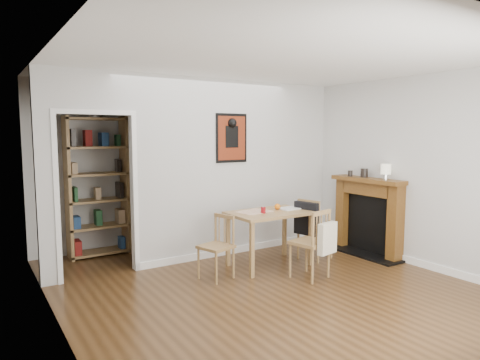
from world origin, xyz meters
TOP-DOWN VIEW (x-y plane):
  - ground at (0.00, 0.00)m, footprint 5.20×5.20m
  - room_shell at (0.10, 1.34)m, footprint 5.20×5.20m
  - dining_table at (0.54, 0.57)m, footprint 1.11×0.71m
  - chair_left at (-0.34, 0.50)m, footprint 0.50×0.50m
  - chair_right at (1.28, 0.48)m, footprint 0.59×0.54m
  - chair_front at (0.68, -0.11)m, footprint 0.53×0.57m
  - bookshelf at (-1.29, 2.38)m, footprint 0.87×0.35m
  - fireplace at (2.16, 0.25)m, footprint 0.45×1.25m
  - red_glass at (0.40, 0.53)m, footprint 0.06×0.06m
  - orange_fruit at (0.73, 0.64)m, footprint 0.08×0.08m
  - placemat at (0.36, 0.68)m, footprint 0.51×0.42m
  - notebook at (0.90, 0.58)m, footprint 0.33×0.25m
  - mantel_lamp at (2.11, -0.08)m, footprint 0.14×0.14m
  - ceramic_jar_a at (2.14, 0.34)m, footprint 0.11×0.11m
  - ceramic_jar_b at (2.06, 0.54)m, footprint 0.07×0.07m

SIDE VIEW (x-z plane):
  - ground at x=0.00m, z-range 0.00..0.00m
  - chair_left at x=-0.34m, z-range 0.00..0.80m
  - chair_front at x=0.68m, z-range 0.01..0.89m
  - chair_right at x=1.28m, z-range 0.02..0.91m
  - fireplace at x=2.16m, z-range 0.04..1.20m
  - dining_table at x=0.54m, z-range 0.29..1.04m
  - placemat at x=0.36m, z-range 0.76..0.76m
  - notebook at x=0.90m, z-range 0.76..0.77m
  - red_glass at x=0.40m, z-range 0.76..0.84m
  - orange_fruit at x=0.73m, z-range 0.76..0.84m
  - bookshelf at x=-1.29m, z-range -0.01..2.06m
  - ceramic_jar_b at x=2.06m, z-range 1.16..1.25m
  - ceramic_jar_a at x=2.14m, z-range 1.16..1.29m
  - room_shell at x=0.10m, z-range -1.30..3.90m
  - mantel_lamp at x=2.11m, z-range 1.19..1.41m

